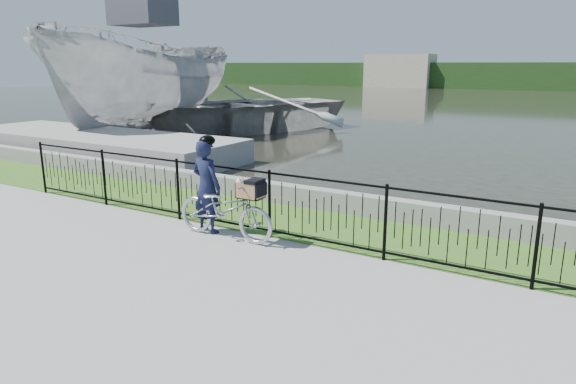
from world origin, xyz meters
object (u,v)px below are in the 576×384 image
Objects in this scene: bicycle_rig at (226,209)px; cyclist at (207,185)px; boat_far at (241,108)px; dock at (97,144)px; boat_near at (147,83)px.

bicycle_rig is 1.11× the size of cyclist.
dock is at bearing -91.85° from boat_far.
boat_near is at bearing 140.68° from bicycle_rig.
cyclist is 13.95m from boat_far.
boat_near reaches higher than bicycle_rig.
cyclist reaches higher than bicycle_rig.
boat_near reaches higher than boat_far.
boat_far reaches higher than cyclist.
boat_near is (-9.65, 8.19, 1.29)m from cyclist.
cyclist is at bearing 168.29° from bicycle_rig.
boat_near reaches higher than cyclist.
boat_near is at bearing -119.73° from boat_far.
cyclist is at bearing -56.60° from boat_far.
dock is at bearing 152.93° from bicycle_rig.
bicycle_rig is 0.17× the size of boat_far.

